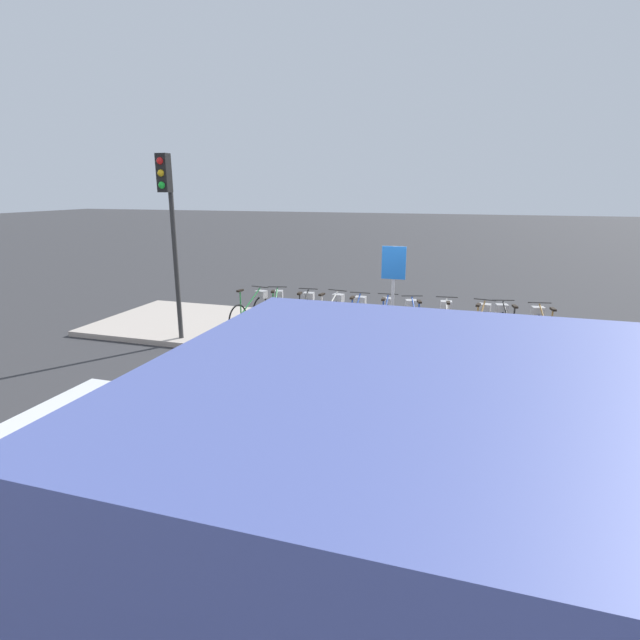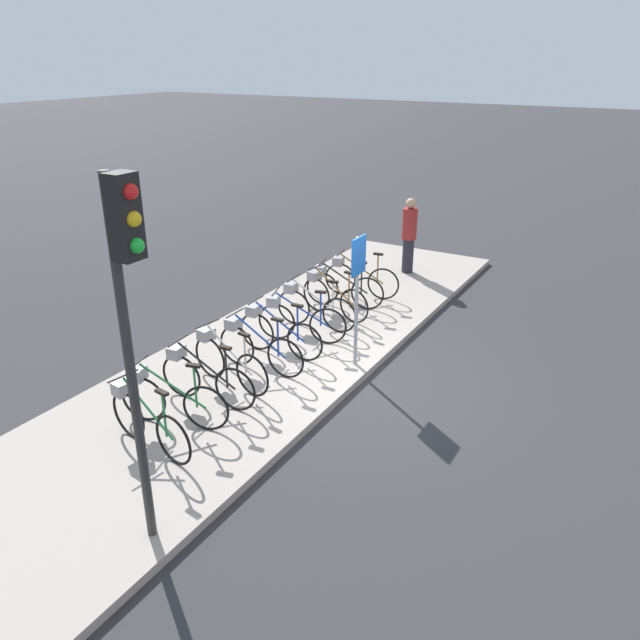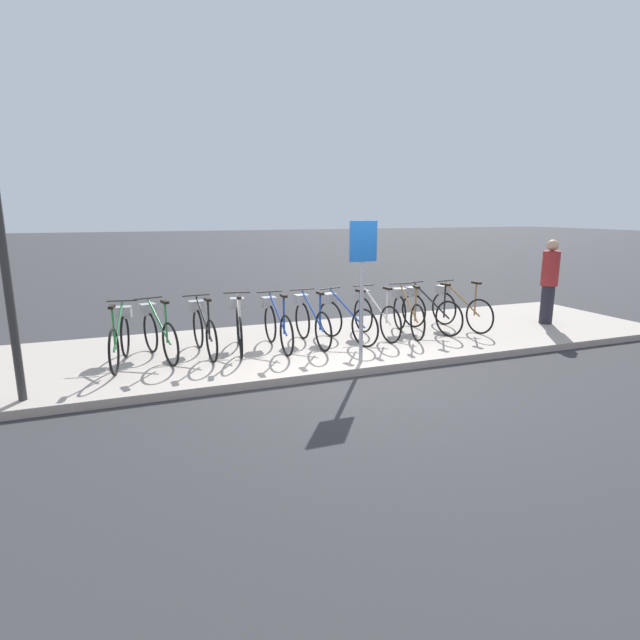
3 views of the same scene
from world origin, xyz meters
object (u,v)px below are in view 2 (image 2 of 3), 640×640
(parked_bicycle_8, at_px, (331,294))
(sign_post, at_px, (358,280))
(parked_bicycle_5, at_px, (275,330))
(parked_bicycle_3, at_px, (226,359))
(parked_bicycle_4, at_px, (256,345))
(parked_bicycle_9, at_px, (340,286))
(parked_bicycle_0, at_px, (145,418))
(parked_bicycle_10, at_px, (357,276))
(parked_bicycle_1, at_px, (167,397))
(traffic_light, at_px, (129,296))
(parked_bicycle_7, at_px, (312,305))
(parked_bicycle_6, at_px, (297,318))
(pedestrian, at_px, (409,234))
(parked_bicycle_2, at_px, (202,375))

(parked_bicycle_8, distance_m, sign_post, 2.37)
(sign_post, bearing_deg, parked_bicycle_5, 104.65)
(parked_bicycle_3, distance_m, sign_post, 2.39)
(parked_bicycle_4, height_order, parked_bicycle_5, same)
(parked_bicycle_9, bearing_deg, parked_bicycle_5, -177.67)
(parked_bicycle_0, bearing_deg, parked_bicycle_10, 1.48)
(parked_bicycle_1, xyz_separation_m, parked_bicycle_4, (1.94, -0.08, 0.00))
(parked_bicycle_0, height_order, parked_bicycle_4, same)
(parked_bicycle_1, distance_m, parked_bicycle_5, 2.58)
(parked_bicycle_0, bearing_deg, parked_bicycle_3, 4.77)
(parked_bicycle_8, height_order, traffic_light, traffic_light)
(parked_bicycle_3, distance_m, parked_bicycle_7, 2.54)
(parked_bicycle_3, relative_size, sign_post, 0.74)
(traffic_light, height_order, sign_post, traffic_light)
(parked_bicycle_6, distance_m, parked_bicycle_8, 1.34)
(parked_bicycle_5, bearing_deg, pedestrian, -2.44)
(parked_bicycle_8, relative_size, pedestrian, 0.92)
(parked_bicycle_7, bearing_deg, parked_bicycle_10, 0.37)
(parked_bicycle_2, relative_size, parked_bicycle_8, 1.01)
(parked_bicycle_1, xyz_separation_m, traffic_light, (-1.71, -1.43, 2.32))
(parked_bicycle_7, bearing_deg, parked_bicycle_4, -176.90)
(parked_bicycle_3, height_order, traffic_light, traffic_light)
(parked_bicycle_1, relative_size, parked_bicycle_9, 0.99)
(parked_bicycle_1, height_order, parked_bicycle_3, same)
(parked_bicycle_9, height_order, parked_bicycle_10, same)
(parked_bicycle_8, height_order, parked_bicycle_9, same)
(parked_bicycle_8, xyz_separation_m, sign_post, (-1.61, -1.38, 1.04))
(parked_bicycle_10, bearing_deg, parked_bicycle_5, -178.73)
(parked_bicycle_0, height_order, parked_bicycle_6, same)
(parked_bicycle_10, height_order, sign_post, sign_post)
(parked_bicycle_5, xyz_separation_m, traffic_light, (-4.29, -1.40, 2.32))
(parked_bicycle_5, relative_size, parked_bicycle_6, 1.04)
(parked_bicycle_3, height_order, parked_bicycle_8, same)
(parked_bicycle_3, xyz_separation_m, parked_bicycle_8, (3.23, -0.03, 0.00))
(traffic_light, bearing_deg, parked_bicycle_10, 11.13)
(parked_bicycle_1, bearing_deg, parked_bicycle_7, 0.33)
(parked_bicycle_0, relative_size, parked_bicycle_9, 1.01)
(parked_bicycle_6, xyz_separation_m, sign_post, (-0.27, -1.32, 1.04))
(parked_bicycle_5, bearing_deg, parked_bicycle_1, 179.21)
(parked_bicycle_2, xyz_separation_m, parked_bicycle_4, (1.23, -0.07, 0.00))
(parked_bicycle_2, xyz_separation_m, parked_bicycle_7, (3.15, 0.03, 0.00))
(parked_bicycle_4, distance_m, parked_bicycle_5, 0.64)
(parked_bicycle_10, bearing_deg, parked_bicycle_4, -178.25)
(parked_bicycle_1, height_order, parked_bicycle_2, same)
(parked_bicycle_5, relative_size, parked_bicycle_8, 1.01)
(parked_bicycle_5, bearing_deg, sign_post, -75.35)
(parked_bicycle_2, height_order, parked_bicycle_7, same)
(parked_bicycle_8, relative_size, parked_bicycle_9, 1.01)
(parked_bicycle_4, height_order, parked_bicycle_10, same)
(parked_bicycle_9, bearing_deg, parked_bicycle_6, -175.88)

